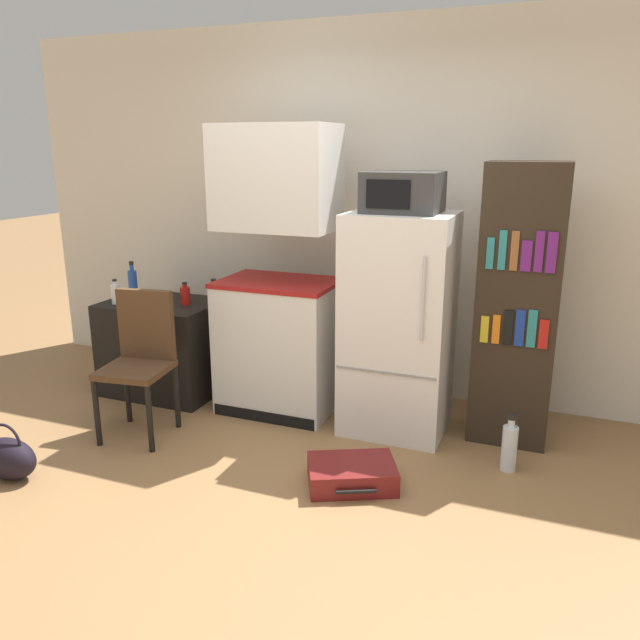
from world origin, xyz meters
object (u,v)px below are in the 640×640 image
Objects in this scene: microwave at (403,192)px; bookshelf at (518,307)px; handbag at (9,458)px; kitchen_hutch at (278,284)px; bottle_amber_beer at (214,291)px; water_bottle_front at (509,447)px; bottle_milk_white at (115,293)px; suitcase_large_flat at (352,474)px; bottle_ketchup_red at (185,295)px; bottle_blue_soda at (133,286)px; chair at (141,351)px; side_table at (165,347)px; refrigerator at (399,324)px.

microwave is 1.00m from bookshelf.
kitchen_hutch is at bearing 55.41° from handbag.
kitchen_hutch reaches higher than microwave.
water_bottle_front is (2.23, -0.50, -0.63)m from bottle_amber_beer.
bottle_milk_white reaches higher than suitcase_large_flat.
bottle_ketchup_red is at bearing 172.48° from water_bottle_front.
handbag is at bearing -142.09° from microwave.
bottle_blue_soda is 0.33× the size of chair.
side_table is 4.54× the size of bottle_milk_white.
bottle_blue_soda is (-0.16, -0.11, 0.48)m from side_table.
kitchen_hutch reaches higher than bottle_blue_soda.
suitcase_large_flat is at bearing -24.35° from side_table.
kitchen_hutch reaches higher than refrigerator.
bottle_milk_white is (-2.09, -0.18, 0.07)m from refrigerator.
microwave is at bearing -6.59° from bottle_amber_beer.
side_table is 0.89× the size of chair.
bookshelf reaches higher than suitcase_large_flat.
microwave is 1.27× the size of handbag.
bookshelf is at bearing 5.24° from bottle_blue_soda.
bottle_blue_soda is at bearing 175.77° from water_bottle_front.
handbag is (-0.34, -0.80, -0.43)m from chair.
bookshelf is at bearing 3.97° from kitchen_hutch.
refrigerator is 3.14× the size of microwave.
bottle_ketchup_red is (0.21, -0.00, 0.42)m from side_table.
bottle_amber_beer is at bearing 30.34° from bottle_blue_soda.
kitchen_hutch is 1.25m from bottle_milk_white.
suitcase_large_flat is (1.78, -0.80, -0.29)m from side_table.
bottle_milk_white is 2.92m from water_bottle_front.
bottle_milk_white is at bearing -154.45° from bottle_blue_soda.
water_bottle_front is at bearing -83.82° from bookshelf.
bottle_ketchup_red is 2.46m from water_bottle_front.
chair is (0.56, -0.47, -0.23)m from bottle_milk_white.
kitchen_hutch is 0.64m from bottle_amber_beer.
handbag reaches higher than suitcase_large_flat.
handbag is 2.87m from water_bottle_front.
refrigerator is 1.67m from chair.
bottle_blue_soda reaches higher than bottle_milk_white.
microwave is 1.70m from suitcase_large_flat.
chair is (0.44, -0.53, -0.29)m from bottle_blue_soda.
handbag is at bearing -85.80° from bottle_blue_soda.
bottle_milk_white is (-2.80, -0.30, -0.09)m from bookshelf.
bottle_milk_white is 0.32× the size of suitcase_large_flat.
kitchen_hutch is 1.13× the size of bookshelf.
bottle_ketchup_red is 0.52m from bottle_milk_white.
chair is 0.97m from handbag.
kitchen_hutch is at bearing 179.30° from refrigerator.
water_bottle_front is (2.85, -0.15, -0.64)m from bottle_milk_white.
refrigerator is 0.82× the size of bookshelf.
microwave reaches higher than bottle_ketchup_red.
bottle_amber_beer is (-0.61, 0.16, -0.14)m from kitchen_hutch.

